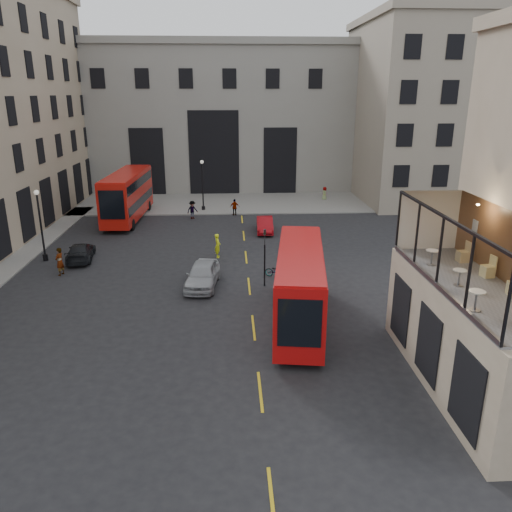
{
  "coord_description": "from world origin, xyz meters",
  "views": [
    {
      "loc": [
        -3.12,
        -18.09,
        11.93
      ],
      "look_at": [
        -1.7,
        9.12,
        3.0
      ],
      "focal_mm": 35.0,
      "sensor_mm": 36.0,
      "label": 1
    }
  ],
  "objects_px": {
    "traffic_light_near": "(265,250)",
    "traffic_light_far": "(102,201)",
    "cyclist": "(218,246)",
    "pedestrian_c": "(235,207)",
    "bus_near": "(300,283)",
    "pedestrian_a": "(124,212)",
    "car_a": "(203,275)",
    "pedestrian_d": "(325,194)",
    "cafe_table_mid": "(459,275)",
    "cafe_table_near": "(476,298)",
    "street_lamp_a": "(42,230)",
    "cafe_chair_c": "(488,270)",
    "pedestrian_e": "(60,262)",
    "cafe_chair_d": "(463,256)",
    "bus_far": "(128,194)",
    "cafe_table_far": "(432,255)",
    "street_lamp_b": "(203,188)",
    "car_c": "(81,252)",
    "pedestrian_b": "(192,210)",
    "bicycle": "(277,271)",
    "car_b": "(265,225)"
  },
  "relations": [
    {
      "from": "cafe_chair_d",
      "to": "bus_far",
      "type": "bearing_deg",
      "value": 126.71
    },
    {
      "from": "traffic_light_near",
      "to": "pedestrian_c",
      "type": "bearing_deg",
      "value": 94.9
    },
    {
      "from": "street_lamp_a",
      "to": "pedestrian_e",
      "type": "height_order",
      "value": "street_lamp_a"
    },
    {
      "from": "cafe_chair_d",
      "to": "car_c",
      "type": "bearing_deg",
      "value": 145.33
    },
    {
      "from": "pedestrian_a",
      "to": "cyclist",
      "type": "bearing_deg",
      "value": -61.32
    },
    {
      "from": "street_lamp_a",
      "to": "cafe_table_mid",
      "type": "distance_m",
      "value": 29.24
    },
    {
      "from": "cyclist",
      "to": "cafe_chair_c",
      "type": "distance_m",
      "value": 21.16
    },
    {
      "from": "car_a",
      "to": "cyclist",
      "type": "relative_size",
      "value": 2.55
    },
    {
      "from": "pedestrian_a",
      "to": "car_b",
      "type": "bearing_deg",
      "value": -28.64
    },
    {
      "from": "pedestrian_c",
      "to": "cafe_table_near",
      "type": "xyz_separation_m",
      "value": [
        8.15,
        -34.08,
        4.25
      ]
    },
    {
      "from": "traffic_light_near",
      "to": "car_a",
      "type": "height_order",
      "value": "traffic_light_near"
    },
    {
      "from": "pedestrian_e",
      "to": "bicycle",
      "type": "bearing_deg",
      "value": 105.21
    },
    {
      "from": "cyclist",
      "to": "cafe_table_far",
      "type": "xyz_separation_m",
      "value": [
        9.96,
        -15.55,
        4.13
      ]
    },
    {
      "from": "traffic_light_far",
      "to": "car_b",
      "type": "relative_size",
      "value": 0.94
    },
    {
      "from": "cafe_table_near",
      "to": "cafe_chair_d",
      "type": "height_order",
      "value": "cafe_chair_d"
    },
    {
      "from": "street_lamp_b",
      "to": "cafe_chair_d",
      "type": "distance_m",
      "value": 33.93
    },
    {
      "from": "cafe_table_far",
      "to": "bus_near",
      "type": "bearing_deg",
      "value": 143.6
    },
    {
      "from": "car_c",
      "to": "pedestrian_e",
      "type": "bearing_deg",
      "value": 73.75
    },
    {
      "from": "pedestrian_a",
      "to": "cafe_table_near",
      "type": "bearing_deg",
      "value": -69.67
    },
    {
      "from": "pedestrian_e",
      "to": "pedestrian_a",
      "type": "bearing_deg",
      "value": -165.58
    },
    {
      "from": "traffic_light_near",
      "to": "cyclist",
      "type": "bearing_deg",
      "value": 117.21
    },
    {
      "from": "bus_near",
      "to": "pedestrian_a",
      "type": "bearing_deg",
      "value": 121.11
    },
    {
      "from": "bus_far",
      "to": "car_a",
      "type": "height_order",
      "value": "bus_far"
    },
    {
      "from": "car_c",
      "to": "bus_far",
      "type": "bearing_deg",
      "value": -103.41
    },
    {
      "from": "car_a",
      "to": "pedestrian_c",
      "type": "height_order",
      "value": "pedestrian_c"
    },
    {
      "from": "pedestrian_c",
      "to": "cafe_chair_d",
      "type": "bearing_deg",
      "value": 104.8
    },
    {
      "from": "traffic_light_near",
      "to": "car_a",
      "type": "relative_size",
      "value": 0.81
    },
    {
      "from": "pedestrian_d",
      "to": "pedestrian_a",
      "type": "bearing_deg",
      "value": 67.63
    },
    {
      "from": "cafe_table_far",
      "to": "pedestrian_d",
      "type": "bearing_deg",
      "value": 86.8
    },
    {
      "from": "cyclist",
      "to": "pedestrian_c",
      "type": "distance_m",
      "value": 13.7
    },
    {
      "from": "cyclist",
      "to": "pedestrian_b",
      "type": "distance_m",
      "value": 12.68
    },
    {
      "from": "traffic_light_near",
      "to": "bus_near",
      "type": "distance_m",
      "value": 5.71
    },
    {
      "from": "cyclist",
      "to": "cafe_table_near",
      "type": "distance_m",
      "value": 22.98
    },
    {
      "from": "cyclist",
      "to": "cafe_chair_c",
      "type": "xyz_separation_m",
      "value": [
        11.72,
        -17.17,
        3.96
      ]
    },
    {
      "from": "cafe_table_mid",
      "to": "cafe_table_near",
      "type": "bearing_deg",
      "value": -101.18
    },
    {
      "from": "street_lamp_a",
      "to": "cyclist",
      "type": "relative_size",
      "value": 2.89
    },
    {
      "from": "car_a",
      "to": "cafe_table_far",
      "type": "xyz_separation_m",
      "value": [
        10.81,
        -9.57,
        4.25
      ]
    },
    {
      "from": "traffic_light_near",
      "to": "pedestrian_b",
      "type": "distance_m",
      "value": 19.48
    },
    {
      "from": "pedestrian_a",
      "to": "car_c",
      "type": "bearing_deg",
      "value": -104.67
    },
    {
      "from": "street_lamp_b",
      "to": "pedestrian_d",
      "type": "height_order",
      "value": "street_lamp_b"
    },
    {
      "from": "street_lamp_a",
      "to": "pedestrian_d",
      "type": "relative_size",
      "value": 3.42
    },
    {
      "from": "traffic_light_near",
      "to": "car_b",
      "type": "distance_m",
      "value": 13.35
    },
    {
      "from": "bicycle",
      "to": "pedestrian_a",
      "type": "height_order",
      "value": "pedestrian_a"
    },
    {
      "from": "traffic_light_far",
      "to": "cyclist",
      "type": "height_order",
      "value": "traffic_light_far"
    },
    {
      "from": "bicycle",
      "to": "cafe_chair_d",
      "type": "distance_m",
      "value": 13.79
    },
    {
      "from": "car_a",
      "to": "pedestrian_d",
      "type": "relative_size",
      "value": 3.01
    },
    {
      "from": "bus_near",
      "to": "cafe_table_far",
      "type": "bearing_deg",
      "value": -36.4
    },
    {
      "from": "bus_near",
      "to": "car_a",
      "type": "relative_size",
      "value": 2.24
    },
    {
      "from": "bus_near",
      "to": "pedestrian_e",
      "type": "xyz_separation_m",
      "value": [
        -15.35,
        8.3,
        -1.33
      ]
    },
    {
      "from": "traffic_light_near",
      "to": "traffic_light_far",
      "type": "xyz_separation_m",
      "value": [
        -14.0,
        16.0,
        0.0
      ]
    }
  ]
}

